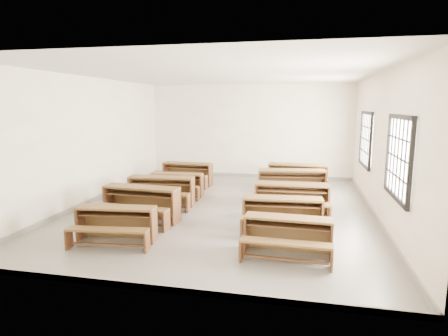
% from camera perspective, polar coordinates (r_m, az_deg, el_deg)
% --- Properties ---
extents(room, '(8.50, 8.50, 3.20)m').
position_cam_1_polar(room, '(8.84, 0.57, 7.31)').
color(room, slate).
rests_on(room, ground).
extents(desk_set_0, '(1.52, 0.91, 0.65)m').
position_cam_1_polar(desk_set_0, '(7.20, -16.18, -7.86)').
color(desk_set_0, brown).
rests_on(desk_set_0, ground).
extents(desk_set_1, '(1.74, 0.99, 0.75)m').
position_cam_1_polar(desk_set_1, '(8.30, -12.61, -4.97)').
color(desk_set_1, brown).
rests_on(desk_set_1, ground).
extents(desk_set_2, '(1.69, 0.97, 0.73)m').
position_cam_1_polar(desk_set_2, '(9.47, -9.59, -3.17)').
color(desk_set_2, brown).
rests_on(desk_set_2, ground).
extents(desk_set_3, '(1.45, 0.81, 0.64)m').
position_cam_1_polar(desk_set_3, '(10.41, -7.18, -2.27)').
color(desk_set_3, brown).
rests_on(desk_set_3, ground).
extents(desk_set_4, '(1.61, 0.90, 0.70)m').
position_cam_1_polar(desk_set_4, '(11.80, -5.65, -0.65)').
color(desk_set_4, brown).
rests_on(desk_set_4, ground).
extents(desk_set_5, '(1.48, 0.81, 0.65)m').
position_cam_1_polar(desk_set_5, '(6.40, 9.67, -9.81)').
color(desk_set_5, brown).
rests_on(desk_set_5, ground).
extents(desk_set_6, '(1.61, 0.92, 0.70)m').
position_cam_1_polar(desk_set_6, '(7.48, 8.86, -6.71)').
color(desk_set_6, brown).
rests_on(desk_set_6, ground).
extents(desk_set_7, '(1.69, 0.91, 0.75)m').
position_cam_1_polar(desk_set_7, '(8.61, 10.24, -4.40)').
color(desk_set_7, brown).
rests_on(desk_set_7, ground).
extents(desk_set_8, '(1.87, 1.12, 0.80)m').
position_cam_1_polar(desk_set_8, '(10.10, 10.28, -2.16)').
color(desk_set_8, brown).
rests_on(desk_set_8, ground).
extents(desk_set_9, '(1.76, 0.98, 0.78)m').
position_cam_1_polar(desk_set_9, '(11.27, 11.15, -1.05)').
color(desk_set_9, brown).
rests_on(desk_set_9, ground).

